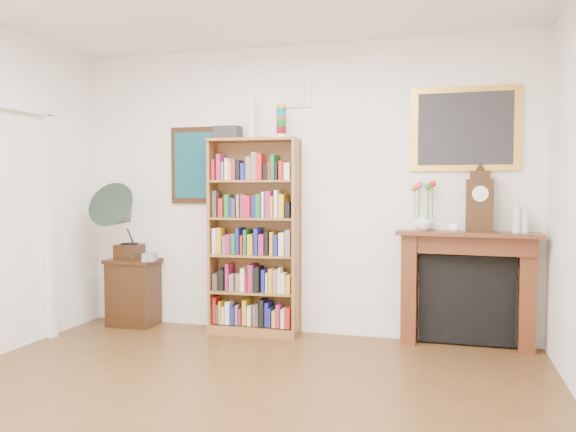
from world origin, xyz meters
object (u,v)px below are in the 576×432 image
object	(u,v)px
cd_stack	(149,257)
mantel_clock	(480,202)
teacup	(454,228)
side_cabinet	(133,292)
gramophone	(122,216)
bookshelf	(254,225)
fireplace	(467,280)
flower_vase	(423,221)
bottle_right	(525,221)
bottle_left	(516,219)

from	to	relation	value
cd_stack	mantel_clock	bearing A→B (deg)	3.73
mantel_clock	teacup	bearing A→B (deg)	-146.41
side_cabinet	gramophone	xyz separation A→B (m)	(-0.07, -0.08, 0.79)
bookshelf	mantel_clock	bearing A→B (deg)	-1.95
bookshelf	fireplace	xyz separation A→B (m)	(1.98, 0.08, -0.46)
side_cabinet	fireplace	distance (m)	3.30
gramophone	cd_stack	world-z (taller)	gramophone
teacup	mantel_clock	bearing A→B (deg)	29.18
side_cabinet	mantel_clock	size ratio (longest dim) A/B	1.29
flower_vase	bottle_right	xyz separation A→B (m)	(0.85, -0.03, 0.01)
mantel_clock	bottle_right	bearing A→B (deg)	-2.08
bookshelf	teacup	size ratio (longest dim) A/B	22.65
gramophone	cd_stack	distance (m)	0.52
cd_stack	side_cabinet	bearing A→B (deg)	156.70
fireplace	gramophone	distance (m)	3.41
gramophone	cd_stack	size ratio (longest dim) A/B	6.53
bookshelf	teacup	distance (m)	1.86
flower_vase	bottle_left	xyz separation A→B (m)	(0.78, -0.05, 0.03)
gramophone	bottle_right	world-z (taller)	gramophone
side_cabinet	cd_stack	world-z (taller)	cd_stack
bookshelf	flower_vase	size ratio (longest dim) A/B	12.68
fireplace	bottle_right	xyz separation A→B (m)	(0.46, -0.05, 0.53)
gramophone	bottle_left	size ratio (longest dim) A/B	3.27
mantel_clock	cd_stack	bearing A→B (deg)	-171.86
flower_vase	bookshelf	bearing A→B (deg)	-177.71
side_cabinet	teacup	size ratio (longest dim) A/B	7.15
side_cabinet	bottle_left	xyz separation A→B (m)	(3.68, 0.05, 0.81)
bookshelf	flower_vase	distance (m)	1.60
fireplace	bottle_left	size ratio (longest dim) A/B	5.18
gramophone	teacup	bearing A→B (deg)	0.64
side_cabinet	bottle_right	size ratio (longest dim) A/B	3.44
side_cabinet	gramophone	distance (m)	0.79
gramophone	teacup	world-z (taller)	gramophone
mantel_clock	gramophone	bearing A→B (deg)	-172.66
fireplace	mantel_clock	bearing A→B (deg)	-4.24
bookshelf	bottle_right	bearing A→B (deg)	-3.22
fireplace	bottle_left	xyz separation A→B (m)	(0.39, -0.07, 0.55)
mantel_clock	bookshelf	bearing A→B (deg)	-173.64
flower_vase	gramophone	bearing A→B (deg)	-176.73
gramophone	teacup	distance (m)	3.24
fireplace	bookshelf	bearing A→B (deg)	-173.89
bookshelf	side_cabinet	world-z (taller)	bookshelf
fireplace	bottle_right	bearing A→B (deg)	-3.10
bookshelf	cd_stack	size ratio (longest dim) A/B	18.17
fireplace	bottle_left	world-z (taller)	bottle_left
mantel_clock	flower_vase	world-z (taller)	mantel_clock
teacup	bottle_right	world-z (taller)	bottle_right
fireplace	teacup	size ratio (longest dim) A/B	12.91
bookshelf	gramophone	xyz separation A→B (m)	(-1.38, -0.11, 0.07)
teacup	cd_stack	bearing A→B (deg)	-178.37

